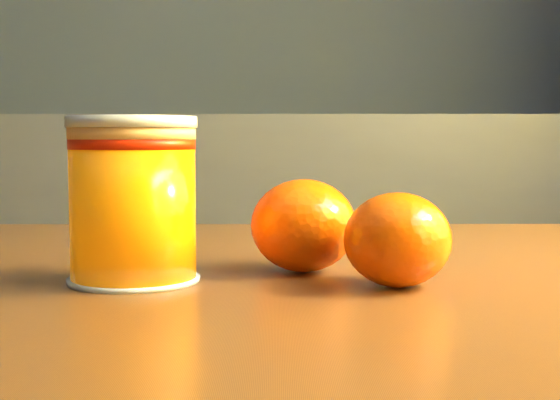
{
  "coord_description": "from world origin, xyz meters",
  "views": [
    {
      "loc": [
        0.99,
        -0.31,
        0.85
      ],
      "look_at": [
        0.98,
        0.16,
        0.82
      ],
      "focal_mm": 50.0,
      "sensor_mm": 36.0,
      "label": 1
    }
  ],
  "objects": [
    {
      "name": "juice_glass",
      "position": [
        0.9,
        0.15,
        0.82
      ],
      "size": [
        0.08,
        0.08,
        0.1
      ],
      "rotation": [
        0.0,
        0.0,
        0.04
      ],
      "color": "orange",
      "rests_on": "table"
    },
    {
      "name": "orange_front",
      "position": [
        1.05,
        0.14,
        0.79
      ],
      "size": [
        0.08,
        0.08,
        0.06
      ],
      "primitive_type": "ellipsoid",
      "rotation": [
        0.0,
        0.0,
        0.33
      ],
      "color": "#E34C04",
      "rests_on": "table"
    },
    {
      "name": "orange_back",
      "position": [
        1.0,
        0.19,
        0.8
      ],
      "size": [
        0.07,
        0.07,
        0.06
      ],
      "primitive_type": "ellipsoid",
      "rotation": [
        0.0,
        0.0,
        -0.06
      ],
      "color": "#E34C04",
      "rests_on": "table"
    }
  ]
}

